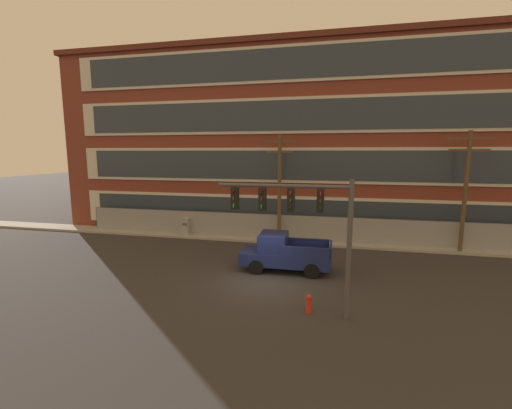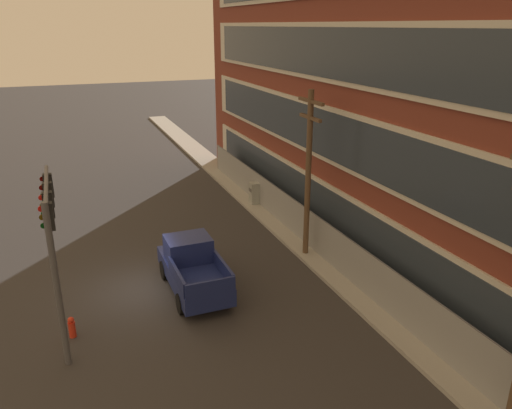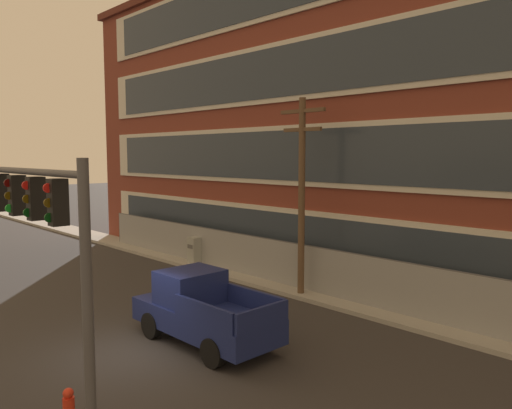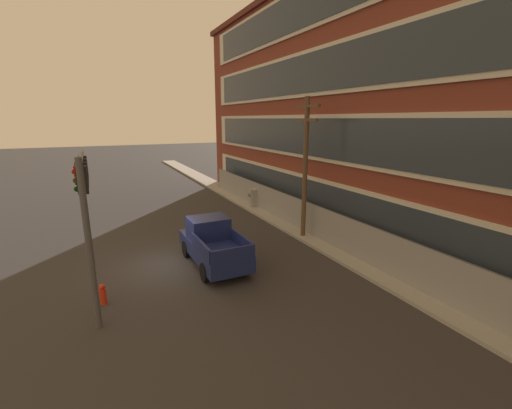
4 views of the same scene
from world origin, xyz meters
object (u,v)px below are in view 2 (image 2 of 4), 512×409
at_px(pickup_truck_navy, 193,268).
at_px(traffic_signal_mast, 51,225).
at_px(utility_pole_near_corner, 308,169).
at_px(electrical_cabinet, 254,194).
at_px(fire_hydrant, 72,327).

bearing_deg(pickup_truck_navy, traffic_signal_mast, -74.65).
distance_m(traffic_signal_mast, utility_pole_near_corner, 11.01).
xyz_separation_m(traffic_signal_mast, pickup_truck_navy, (-1.37, 4.98, -3.15)).
relative_size(traffic_signal_mast, utility_pole_near_corner, 0.71).
bearing_deg(electrical_cabinet, pickup_truck_navy, -35.17).
relative_size(traffic_signal_mast, electrical_cabinet, 3.81).
bearing_deg(electrical_cabinet, utility_pole_near_corner, -1.93).
bearing_deg(fire_hydrant, traffic_signal_mast, -151.23).
distance_m(traffic_signal_mast, fire_hydrant, 3.76).
height_order(traffic_signal_mast, pickup_truck_navy, traffic_signal_mast).
bearing_deg(electrical_cabinet, fire_hydrant, -46.49).
xyz_separation_m(pickup_truck_navy, electrical_cabinet, (-8.49, 5.98, -0.25)).
bearing_deg(fire_hydrant, electrical_cabinet, 133.51).
distance_m(electrical_cabinet, fire_hydrant, 14.85).
xyz_separation_m(utility_pole_near_corner, electrical_cabinet, (-7.33, 0.25, -3.53)).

